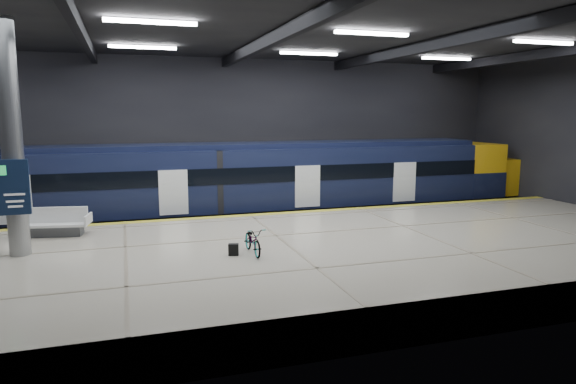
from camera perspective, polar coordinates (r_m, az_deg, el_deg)
name	(u,v)px	position (r m, az deg, el deg)	size (l,w,h in m)	color
ground	(269,258)	(19.09, -2.17, -7.37)	(30.00, 30.00, 0.00)	black
room_shell	(268,101)	(18.34, -2.28, 10.06)	(30.10, 16.10, 8.05)	black
platform	(289,262)	(16.64, 0.15, -7.84)	(30.00, 11.00, 1.10)	beige
safety_strip	(251,215)	(21.42, -4.17, -2.56)	(30.00, 0.40, 0.01)	gold
rails	(237,225)	(24.25, -5.68, -3.71)	(30.00, 1.52, 0.16)	gray
train	(274,182)	(24.33, -1.62, 1.10)	(29.40, 2.84, 3.79)	black
bench	(55,226)	(19.47, -24.47, -3.43)	(2.43, 1.34, 1.01)	#595B60
bicycle	(253,240)	(15.54, -3.92, -5.37)	(0.55, 1.57, 0.83)	#99999E
pannier_bag	(233,250)	(15.48, -6.08, -6.38)	(0.30, 0.18, 0.35)	black
info_column	(12,142)	(16.95, -28.37, 4.87)	(0.90, 0.78, 6.90)	#9EA0A5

